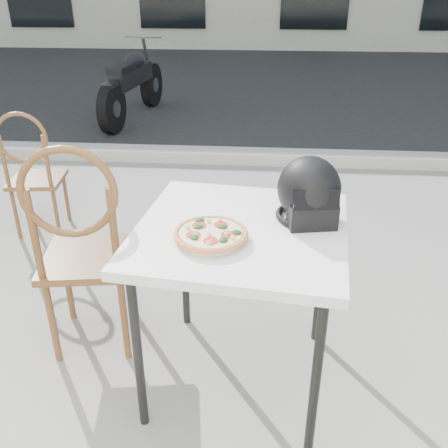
# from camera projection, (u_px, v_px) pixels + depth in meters

# --- Properties ---
(ground) EXTENTS (80.00, 80.00, 0.00)m
(ground) POSITION_uv_depth(u_px,v_px,m) (146.00, 355.00, 2.64)
(ground) COLOR gray
(ground) RESTS_ON ground
(street_asphalt) EXTENTS (30.00, 8.00, 0.00)m
(street_asphalt) POSITION_uv_depth(u_px,v_px,m) (232.00, 83.00, 8.85)
(street_asphalt) COLOR black
(street_asphalt) RESTS_ON ground
(curb) EXTENTS (30.00, 0.25, 0.12)m
(curb) POSITION_uv_depth(u_px,v_px,m) (207.00, 155.00, 5.28)
(curb) COLOR #A7A39C
(curb) RESTS_ON ground
(cafe_table_main) EXTENTS (0.99, 0.99, 0.84)m
(cafe_table_main) POSITION_uv_depth(u_px,v_px,m) (241.00, 243.00, 2.16)
(cafe_table_main) COLOR white
(cafe_table_main) RESTS_ON ground
(plate) EXTENTS (0.30, 0.30, 0.02)m
(plate) POSITION_uv_depth(u_px,v_px,m) (211.00, 238.00, 2.02)
(plate) COLOR white
(plate) RESTS_ON cafe_table_main
(pizza) EXTENTS (0.40, 0.40, 0.04)m
(pizza) POSITION_uv_depth(u_px,v_px,m) (211.00, 234.00, 2.01)
(pizza) COLOR #D1864C
(pizza) RESTS_ON plate
(helmet) EXTENTS (0.32, 0.33, 0.28)m
(helmet) POSITION_uv_depth(u_px,v_px,m) (309.00, 193.00, 2.14)
(helmet) COLOR black
(helmet) RESTS_ON cafe_table_main
(cafe_chair_main) EXTENTS (0.51, 0.51, 1.17)m
(cafe_chair_main) POSITION_uv_depth(u_px,v_px,m) (82.00, 241.00, 2.41)
(cafe_chair_main) COLOR brown
(cafe_chair_main) RESTS_ON ground
(cafe_chair_side) EXTENTS (0.41, 0.41, 0.97)m
(cafe_chair_side) POSITION_uv_depth(u_px,v_px,m) (31.00, 167.00, 3.60)
(cafe_chair_side) COLOR brown
(cafe_chair_side) RESTS_ON ground
(motorcycle) EXTENTS (0.53, 2.03, 1.01)m
(motorcycle) POSITION_uv_depth(u_px,v_px,m) (133.00, 85.00, 6.60)
(motorcycle) COLOR black
(motorcycle) RESTS_ON street_asphalt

